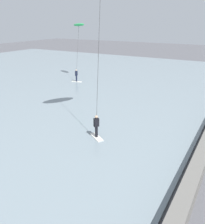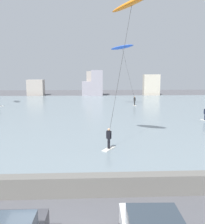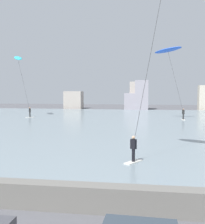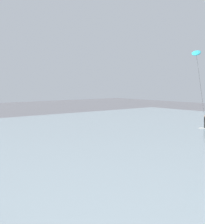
{
  "view_description": "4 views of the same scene",
  "coord_description": "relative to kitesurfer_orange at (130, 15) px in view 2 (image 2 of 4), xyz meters",
  "views": [
    {
      "loc": [
        -10.04,
        3.16,
        7.78
      ],
      "look_at": [
        2.38,
        10.44,
        2.33
      ],
      "focal_mm": 38.97,
      "sensor_mm": 36.0,
      "label": 1
    },
    {
      "loc": [
        1.57,
        -6.85,
        5.86
      ],
      "look_at": [
        2.55,
        13.55,
        2.63
      ],
      "focal_mm": 39.47,
      "sensor_mm": 36.0,
      "label": 2
    },
    {
      "loc": [
        3.45,
        -5.61,
        4.55
      ],
      "look_at": [
        0.13,
        17.29,
        2.69
      ],
      "focal_mm": 44.62,
      "sensor_mm": 36.0,
      "label": 3
    },
    {
      "loc": [
        9.09,
        1.06,
        5.99
      ],
      "look_at": [
        -3.16,
        10.99,
        4.52
      ],
      "focal_mm": 52.58,
      "sensor_mm": 36.0,
      "label": 4
    }
  ],
  "objects": [
    {
      "name": "water_bay",
      "position": [
        -4.45,
        19.27,
        -10.01
      ],
      "size": [
        84.0,
        52.0,
        0.1
      ],
      "primitive_type": "cube",
      "color": "gray",
      "rests_on": "ground"
    },
    {
      "name": "kitesurfer_orange",
      "position": [
        0.0,
        0.0,
        0.0
      ],
      "size": [
        3.91,
        3.05,
        11.5
      ],
      "color": "silver",
      "rests_on": "water_bay"
    },
    {
      "name": "kitesurfer_blue",
      "position": [
        2.63,
        23.71,
        -0.51
      ],
      "size": [
        4.77,
        3.21,
        10.68
      ],
      "color": "silver",
      "rests_on": "water_bay"
    },
    {
      "name": "far_shore_buildings",
      "position": [
        -2.41,
        46.78,
        -7.34
      ],
      "size": [
        35.05,
        4.98,
        6.65
      ],
      "color": "#A89E93",
      "rests_on": "ground"
    },
    {
      "name": "seawall_barrier",
      "position": [
        -4.45,
        -7.43,
        -9.56
      ],
      "size": [
        60.0,
        0.7,
        1.0
      ],
      "primitive_type": "cube",
      "color": "#66635E",
      "rests_on": "ground"
    }
  ]
}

